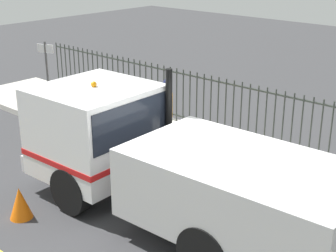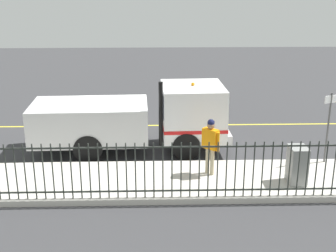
{
  "view_description": "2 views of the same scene",
  "coord_description": "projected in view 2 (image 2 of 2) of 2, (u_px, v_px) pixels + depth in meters",
  "views": [
    {
      "loc": [
        -6.29,
        -5.06,
        5.08
      ],
      "look_at": [
        1.29,
        1.76,
        1.31
      ],
      "focal_mm": 53.59,
      "sensor_mm": 36.0,
      "label": 1
    },
    {
      "loc": [
        15.21,
        1.27,
        5.88
      ],
      "look_at": [
        1.08,
        1.69,
        1.24
      ],
      "focal_mm": 48.75,
      "sensor_mm": 36.0,
      "label": 2
    }
  ],
  "objects": [
    {
      "name": "ground_plane",
      "position": [
        120.0,
        150.0,
        16.24
      ],
      "size": [
        49.17,
        49.17,
        0.0
      ],
      "primitive_type": "plane",
      "color": "#38383A",
      "rests_on": "ground"
    },
    {
      "name": "sidewalk_slab",
      "position": [
        113.0,
        182.0,
        13.53
      ],
      "size": [
        2.7,
        22.35,
        0.17
      ],
      "primitive_type": "cube",
      "color": "beige",
      "rests_on": "ground"
    },
    {
      "name": "lane_marking",
      "position": [
        125.0,
        126.0,
        18.87
      ],
      "size": [
        0.12,
        20.11,
        0.01
      ],
      "primitive_type": "cube",
      "color": "yellow",
      "rests_on": "ground"
    },
    {
      "name": "work_truck",
      "position": [
        145.0,
        116.0,
        15.85
      ],
      "size": [
        2.5,
        6.86,
        2.68
      ],
      "rotation": [
        0.0,
        0.0,
        0.04
      ],
      "color": "white",
      "rests_on": "ground"
    },
    {
      "name": "worker_standing",
      "position": [
        210.0,
        141.0,
        13.53
      ],
      "size": [
        0.5,
        0.51,
        1.74
      ],
      "rotation": [
        0.0,
        0.0,
        -2.33
      ],
      "color": "orange",
      "rests_on": "sidewalk_slab"
    },
    {
      "name": "iron_fence",
      "position": [
        108.0,
        171.0,
        12.11
      ],
      "size": [
        0.04,
        19.03,
        1.58
      ],
      "color": "#2D332D",
      "rests_on": "sidewalk_slab"
    },
    {
      "name": "utility_cabinet",
      "position": [
        297.0,
        165.0,
        13.11
      ],
      "size": [
        0.64,
        0.49,
        1.1
      ],
      "primitive_type": "cube",
      "color": "gray",
      "rests_on": "sidewalk_slab"
    },
    {
      "name": "traffic_cone",
      "position": [
        194.0,
        125.0,
        17.97
      ],
      "size": [
        0.45,
        0.45,
        0.64
      ],
      "primitive_type": "cone",
      "color": "orange",
      "rests_on": "ground"
    },
    {
      "name": "street_sign",
      "position": [
        329.0,
        119.0,
        14.32
      ],
      "size": [
        0.22,
        0.47,
        2.29
      ],
      "color": "#4C4C4C",
      "rests_on": "sidewalk_slab"
    }
  ]
}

